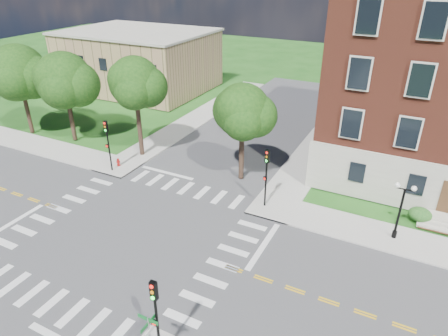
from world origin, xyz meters
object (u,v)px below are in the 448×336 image
at_px(traffic_signal_nw, 108,139).
at_px(twin_lamp_west, 401,208).
at_px(fire_hydrant, 118,162).
at_px(traffic_signal_se, 156,311).
at_px(traffic_signal_ne, 266,171).
at_px(street_sign_pole, 150,332).

distance_m(traffic_signal_nw, twin_lamp_west, 24.33).
distance_m(traffic_signal_nw, fire_hydrant, 2.90).
bearing_deg(twin_lamp_west, fire_hydrant, -179.83).
relative_size(traffic_signal_se, traffic_signal_ne, 1.00).
xyz_separation_m(traffic_signal_se, traffic_signal_ne, (-0.53, 14.91, 0.00)).
bearing_deg(fire_hydrant, traffic_signal_nw, -86.62).
bearing_deg(street_sign_pole, traffic_signal_ne, 91.72).
bearing_deg(traffic_signal_se, traffic_signal_nw, 137.24).
distance_m(traffic_signal_ne, twin_lamp_west, 9.58).
bearing_deg(traffic_signal_nw, twin_lamp_west, 2.52).
relative_size(traffic_signal_se, fire_hydrant, 6.40).
height_order(traffic_signal_ne, fire_hydrant, traffic_signal_ne).
bearing_deg(traffic_signal_ne, street_sign_pole, -88.28).
height_order(street_sign_pole, fire_hydrant, street_sign_pole).
distance_m(traffic_signal_se, street_sign_pole, 1.01).
bearing_deg(traffic_signal_ne, traffic_signal_nw, -176.99).
distance_m(traffic_signal_se, twin_lamp_west, 17.69).
height_order(traffic_signal_ne, street_sign_pole, traffic_signal_ne).
distance_m(traffic_signal_ne, traffic_signal_nw, 14.77).
bearing_deg(traffic_signal_se, fire_hydrant, 135.40).
xyz_separation_m(traffic_signal_se, fire_hydrant, (-15.34, 15.13, -2.72)).
relative_size(traffic_signal_se, traffic_signal_nw, 1.00).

